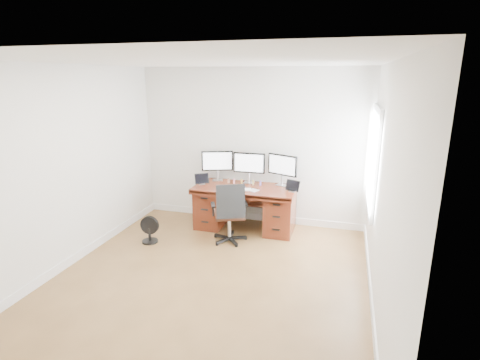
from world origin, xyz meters
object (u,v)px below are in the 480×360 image
(floor_fan, at_px, (149,230))
(keyboard, at_px, (242,189))
(desk, at_px, (245,206))
(office_chair, at_px, (230,223))
(monitor_center, at_px, (249,164))

(floor_fan, bearing_deg, keyboard, 26.42)
(desk, height_order, keyboard, keyboard)
(keyboard, bearing_deg, desk, 74.39)
(floor_fan, height_order, keyboard, keyboard)
(keyboard, bearing_deg, floor_fan, -162.24)
(desk, xyz_separation_m, office_chair, (-0.09, -0.62, -0.08))
(floor_fan, distance_m, keyboard, 1.60)
(desk, height_order, monitor_center, monitor_center)
(monitor_center, height_order, keyboard, monitor_center)
(office_chair, bearing_deg, keyboard, 55.25)
(desk, distance_m, floor_fan, 1.64)
(office_chair, height_order, monitor_center, monitor_center)
(desk, relative_size, keyboard, 5.43)
(floor_fan, xyz_separation_m, monitor_center, (1.30, 1.22, 0.88))
(monitor_center, relative_size, keyboard, 1.76)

